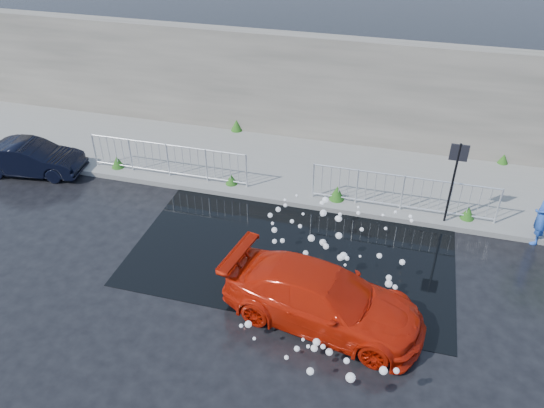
# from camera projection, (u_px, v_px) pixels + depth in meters

# --- Properties ---
(ground) EXTENTS (90.00, 90.00, 0.00)m
(ground) POSITION_uv_depth(u_px,v_px,m) (264.00, 271.00, 12.91)
(ground) COLOR black
(ground) RESTS_ON ground
(pavement) EXTENTS (30.00, 4.00, 0.15)m
(pavement) POSITION_uv_depth(u_px,v_px,m) (307.00, 169.00, 16.87)
(pavement) COLOR slate
(pavement) RESTS_ON ground
(curb) EXTENTS (30.00, 0.25, 0.16)m
(curb) POSITION_uv_depth(u_px,v_px,m) (293.00, 202.00, 15.27)
(curb) COLOR slate
(curb) RESTS_ON ground
(retaining_wall) EXTENTS (30.00, 0.60, 3.50)m
(retaining_wall) POSITION_uv_depth(u_px,v_px,m) (323.00, 89.00, 17.61)
(retaining_wall) COLOR #5A544C
(retaining_wall) RESTS_ON pavement
(puddle) EXTENTS (8.00, 5.00, 0.01)m
(puddle) POSITION_uv_depth(u_px,v_px,m) (294.00, 249.00, 13.60)
(puddle) COLOR black
(puddle) RESTS_ON ground
(sign_post) EXTENTS (0.45, 0.06, 2.50)m
(sign_post) POSITION_uv_depth(u_px,v_px,m) (455.00, 171.00, 13.51)
(sign_post) COLOR black
(sign_post) RESTS_ON ground
(railing_left) EXTENTS (5.05, 0.05, 1.10)m
(railing_left) POSITION_uv_depth(u_px,v_px,m) (168.00, 159.00, 16.06)
(railing_left) COLOR silver
(railing_left) RESTS_ON pavement
(railing_right) EXTENTS (5.05, 0.05, 1.10)m
(railing_right) POSITION_uv_depth(u_px,v_px,m) (403.00, 192.00, 14.53)
(railing_right) COLOR silver
(railing_right) RESTS_ON pavement
(weeds) EXTENTS (12.17, 3.93, 0.43)m
(weeds) POSITION_uv_depth(u_px,v_px,m) (297.00, 168.00, 16.37)
(weeds) COLOR #1D4B14
(weeds) RESTS_ON pavement
(water_spray) EXTENTS (3.54, 5.61, 0.96)m
(water_spray) POSITION_uv_depth(u_px,v_px,m) (332.00, 264.00, 12.10)
(water_spray) COLOR white
(water_spray) RESTS_ON ground
(red_car) EXTENTS (4.61, 2.52, 1.27)m
(red_car) POSITION_uv_depth(u_px,v_px,m) (323.00, 298.00, 11.23)
(red_car) COLOR #BC1A07
(red_car) RESTS_ON ground
(dark_car) EXTENTS (3.34, 1.56, 1.06)m
(dark_car) POSITION_uv_depth(u_px,v_px,m) (31.00, 158.00, 16.52)
(dark_car) COLOR black
(dark_car) RESTS_ON ground
(person) EXTENTS (0.48, 0.66, 1.69)m
(person) POSITION_uv_depth(u_px,v_px,m) (543.00, 215.00, 13.42)
(person) COLOR blue
(person) RESTS_ON ground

